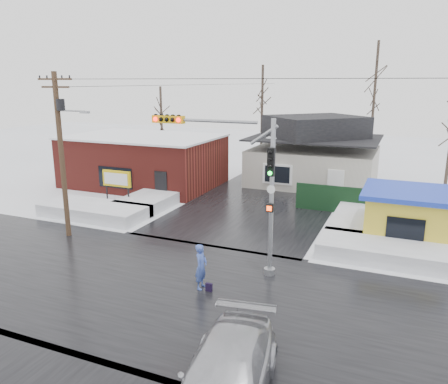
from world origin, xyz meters
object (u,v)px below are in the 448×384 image
at_px(marquee_sign, 117,180).
at_px(pedestrian, 201,267).
at_px(utility_pole, 62,146).
at_px(kiosk, 406,215).
at_px(car, 226,378).
at_px(traffic_signal, 238,174).

height_order(marquee_sign, pedestrian, marquee_sign).
xyz_separation_m(utility_pole, marquee_sign, (-1.07, 5.99, -3.19)).
bearing_deg(utility_pole, kiosk, 20.44).
distance_m(utility_pole, car, 16.50).
height_order(traffic_signal, pedestrian, traffic_signal).
bearing_deg(car, marquee_sign, 125.29).
distance_m(kiosk, car, 15.88).
xyz_separation_m(utility_pole, kiosk, (17.43, 6.49, -3.65)).
distance_m(traffic_signal, pedestrian, 4.35).
bearing_deg(marquee_sign, traffic_signal, -29.72).
height_order(utility_pole, car, utility_pole).
bearing_deg(marquee_sign, kiosk, 1.55).
distance_m(traffic_signal, kiosk, 10.43).
bearing_deg(kiosk, car, -105.19).
xyz_separation_m(marquee_sign, kiosk, (18.50, 0.50, -0.46)).
xyz_separation_m(traffic_signal, utility_pole, (-10.36, 0.53, 0.57)).
height_order(utility_pole, marquee_sign, utility_pole).
relative_size(kiosk, car, 0.81).
xyz_separation_m(traffic_signal, car, (2.91, -8.28, -3.72)).
relative_size(utility_pole, marquee_sign, 3.53).
bearing_deg(car, utility_pole, 137.61).
relative_size(traffic_signal, kiosk, 1.52).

